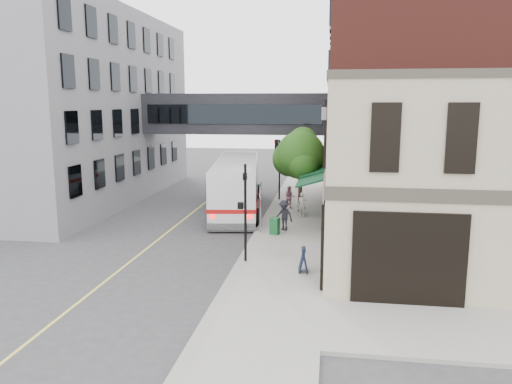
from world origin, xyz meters
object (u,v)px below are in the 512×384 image
(pedestrian_a, at_px, (302,205))
(pedestrian_c, at_px, (284,215))
(bus, at_px, (237,183))
(sandwich_board, at_px, (303,260))
(pedestrian_b, at_px, (290,197))
(newspaper_box, at_px, (275,226))

(pedestrian_a, distance_m, pedestrian_c, 3.61)
(bus, height_order, sandwich_board, bus)
(bus, xyz_separation_m, pedestrian_a, (4.63, -2.08, -0.99))
(pedestrian_c, height_order, sandwich_board, pedestrian_c)
(bus, distance_m, pedestrian_b, 3.79)
(pedestrian_c, distance_m, sandwich_board, 7.16)
(pedestrian_b, xyz_separation_m, newspaper_box, (-0.25, -6.91, -0.31))
(pedestrian_b, distance_m, sandwich_board, 13.05)
(bus, xyz_separation_m, sandwich_board, (5.30, -12.59, -1.24))
(pedestrian_a, height_order, pedestrian_c, pedestrian_c)
(pedestrian_b, relative_size, sandwich_board, 1.46)
(bus, height_order, newspaper_box, bus)
(pedestrian_c, distance_m, newspaper_box, 1.14)
(pedestrian_b, relative_size, pedestrian_c, 0.89)
(pedestrian_c, height_order, newspaper_box, pedestrian_c)
(pedestrian_a, relative_size, newspaper_box, 1.70)
(pedestrian_b, height_order, sandwich_board, pedestrian_b)
(pedestrian_b, xyz_separation_m, pedestrian_c, (0.17, -5.94, 0.09))
(bus, distance_m, pedestrian_c, 6.83)
(pedestrian_a, relative_size, sandwich_board, 1.48)
(pedestrian_a, bearing_deg, newspaper_box, -92.52)
(pedestrian_a, bearing_deg, pedestrian_c, -90.22)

